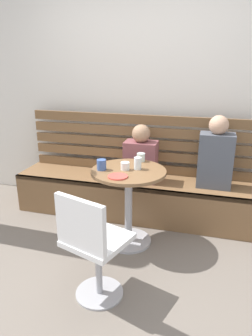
% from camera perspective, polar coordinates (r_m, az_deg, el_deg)
% --- Properties ---
extents(ground, '(8.00, 8.00, 0.00)m').
position_cam_1_polar(ground, '(2.63, -4.72, -20.35)').
color(ground, '#70665B').
extents(back_wall, '(5.20, 0.10, 2.90)m').
position_cam_1_polar(back_wall, '(3.62, 3.85, 15.64)').
color(back_wall, silver).
rests_on(back_wall, ground).
extents(booth_bench, '(2.70, 0.52, 0.44)m').
position_cam_1_polar(booth_bench, '(3.49, 1.91, -5.35)').
color(booth_bench, brown).
rests_on(booth_bench, ground).
extents(booth_backrest, '(2.65, 0.04, 0.66)m').
position_cam_1_polar(booth_backrest, '(3.53, 2.94, 4.48)').
color(booth_backrest, brown).
rests_on(booth_backrest, booth_bench).
extents(cafe_table, '(0.68, 0.68, 0.74)m').
position_cam_1_polar(cafe_table, '(2.87, 0.46, -4.52)').
color(cafe_table, '#ADADB2').
rests_on(cafe_table, ground).
extents(white_chair, '(0.51, 0.51, 0.85)m').
position_cam_1_polar(white_chair, '(2.23, -6.27, -13.77)').
color(white_chair, '#ADADB2').
rests_on(white_chair, ground).
extents(person_adult, '(0.34, 0.22, 0.73)m').
position_cam_1_polar(person_adult, '(3.24, 16.16, 2.20)').
color(person_adult, '#4C515B').
rests_on(person_adult, booth_bench).
extents(person_child_left, '(0.34, 0.22, 0.61)m').
position_cam_1_polar(person_child_left, '(3.29, 2.73, 2.12)').
color(person_child_left, brown).
rests_on(person_child_left, booth_bench).
extents(cup_water_clear, '(0.07, 0.07, 0.11)m').
position_cam_1_polar(cup_water_clear, '(2.79, 2.17, 0.87)').
color(cup_water_clear, white).
rests_on(cup_water_clear, cafe_table).
extents(cup_ceramic_white, '(0.08, 0.08, 0.07)m').
position_cam_1_polar(cup_ceramic_white, '(2.78, -0.17, 0.38)').
color(cup_ceramic_white, white).
rests_on(cup_ceramic_white, cafe_table).
extents(cup_mug_blue, '(0.08, 0.08, 0.09)m').
position_cam_1_polar(cup_mug_blue, '(2.78, -4.51, 0.60)').
color(cup_mug_blue, '#3D5B9E').
rests_on(cup_mug_blue, cafe_table).
extents(cup_glass_short, '(0.08, 0.08, 0.08)m').
position_cam_1_polar(cup_glass_short, '(3.02, 2.75, 1.98)').
color(cup_glass_short, silver).
rests_on(cup_glass_short, cafe_table).
extents(plate_small, '(0.17, 0.17, 0.01)m').
position_cam_1_polar(plate_small, '(2.62, -1.52, -1.56)').
color(plate_small, '#DB4C42').
rests_on(plate_small, cafe_table).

